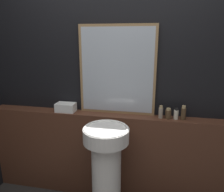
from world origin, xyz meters
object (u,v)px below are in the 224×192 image
conditioner_bottle (168,114)px  mirror (117,71)px  shampoo_bottle (161,112)px  lotion_bottle (176,114)px  towel_stack (66,107)px  pedestal_sink (106,168)px  body_wash_bottle (183,113)px

conditioner_bottle → mirror: bearing=173.0°
shampoo_bottle → lotion_bottle: 0.14m
towel_stack → pedestal_sink: bearing=-33.9°
mirror → body_wash_bottle: mirror is taller
shampoo_bottle → conditioner_bottle: (0.07, 0.00, -0.01)m
mirror → conditioner_bottle: bearing=-7.0°
mirror → pedestal_sink: bearing=-93.1°
conditioner_bottle → lotion_bottle: bearing=0.0°
lotion_bottle → body_wash_bottle: (0.07, -0.00, 0.01)m
towel_stack → mirror: bearing=6.7°
pedestal_sink → lotion_bottle: 0.82m
pedestal_sink → lotion_bottle: bearing=29.6°
body_wash_bottle → mirror: bearing=174.5°
mirror → towel_stack: mirror is taller
pedestal_sink → body_wash_bottle: body_wash_bottle is taller
conditioner_bottle → lotion_bottle: (0.07, 0.00, 0.00)m
towel_stack → shampoo_bottle: 0.97m
shampoo_bottle → conditioner_bottle: size_ratio=1.21×
conditioner_bottle → body_wash_bottle: 0.14m
shampoo_bottle → pedestal_sink: bearing=-143.4°
mirror → conditioner_bottle: mirror is taller
towel_stack → shampoo_bottle: size_ratio=1.60×
pedestal_sink → towel_stack: 0.75m
mirror → body_wash_bottle: bearing=-5.5°
towel_stack → shampoo_bottle: bearing=0.0°
pedestal_sink → shampoo_bottle: (0.46, 0.34, 0.45)m
mirror → towel_stack: 0.66m
conditioner_bottle → lotion_bottle: lotion_bottle is taller
towel_stack → conditioner_bottle: conditioner_bottle is taller
pedestal_sink → mirror: (0.02, 0.40, 0.82)m
pedestal_sink → body_wash_bottle: bearing=27.1°
conditioner_bottle → towel_stack: bearing=180.0°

